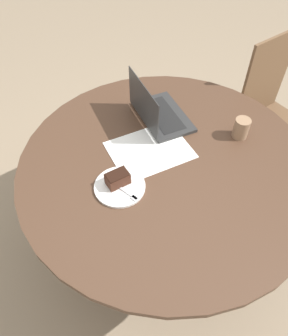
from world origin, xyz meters
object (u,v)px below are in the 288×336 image
at_px(plate, 120,187).
at_px(coffee_glass, 241,128).
at_px(laptop, 158,112).
at_px(chair, 271,116).

relative_size(plate, coffee_glass, 2.15).
height_order(plate, coffee_glass, coffee_glass).
relative_size(coffee_glass, laptop, 0.29).
bearing_deg(chair, coffee_glass, 16.44).
height_order(chair, coffee_glass, chair).
height_order(coffee_glass, laptop, laptop).
bearing_deg(coffee_glass, laptop, 142.11).
relative_size(chair, plate, 4.48).
bearing_deg(plate, chair, 19.60).
height_order(chair, plate, chair).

